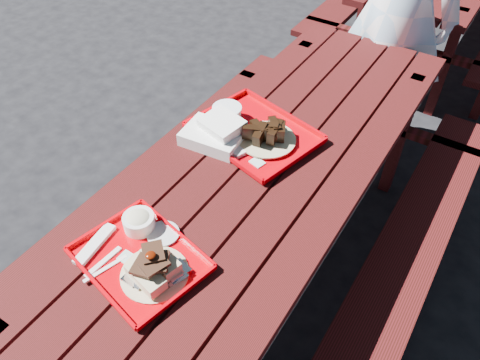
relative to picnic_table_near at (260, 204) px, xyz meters
The scene contains 6 objects.
ground 0.56m from the picnic_table_near, ahead, with size 60.00×60.00×0.00m, color black.
picnic_table_near is the anchor object (origin of this frame).
near_tray 0.60m from the picnic_table_near, 100.61° to the right, with size 0.45×0.38×0.12m.
far_tray 0.30m from the picnic_table_near, 132.55° to the left, with size 0.55×0.47×0.08m.
white_cloth 0.34m from the picnic_table_near, 168.64° to the left, with size 0.25×0.21×0.10m.
person 1.39m from the picnic_table_near, 88.20° to the left, with size 0.65×0.43×1.79m, color #B2D8F7.
Camera 1 is at (0.63, -1.13, 1.96)m, focal length 35.00 mm.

